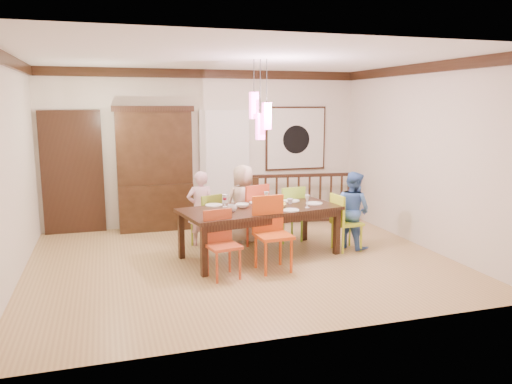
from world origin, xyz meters
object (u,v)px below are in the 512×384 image
object	(u,v)px
person_far_left	(201,208)
chair_end_right	(347,218)
china_hutch	(155,168)
person_far_mid	(243,204)
chair_far_left	(205,216)
balustrade	(304,197)
person_end_right	(353,210)
dining_table	(260,213)

from	to	relation	value
person_far_left	chair_end_right	bearing A→B (deg)	154.92
china_hutch	person_far_mid	world-z (taller)	china_hutch
chair_far_left	balustrade	xyz separation A→B (m)	(2.13, 1.03, 0.01)
chair_far_left	balustrade	world-z (taller)	balustrade
person_end_right	china_hutch	bearing A→B (deg)	29.26
person_far_left	person_far_mid	xyz separation A→B (m)	(0.71, -0.02, 0.04)
dining_table	china_hutch	distance (m)	2.57
balustrade	chair_far_left	bearing A→B (deg)	-147.22
person_far_left	person_end_right	bearing A→B (deg)	158.62
chair_far_left	chair_end_right	bearing A→B (deg)	132.34
chair_end_right	person_far_mid	world-z (taller)	person_far_mid
chair_end_right	balustrade	bearing A→B (deg)	-6.27
chair_far_left	balustrade	distance (m)	2.36
dining_table	balustrade	xyz separation A→B (m)	(1.45, 1.81, -0.18)
chair_end_right	chair_far_left	bearing A→B (deg)	62.71
dining_table	china_hutch	world-z (taller)	china_hutch
balustrade	dining_table	bearing A→B (deg)	-121.68
chair_end_right	person_far_left	size ratio (longest dim) A/B	0.73
dining_table	china_hutch	bearing A→B (deg)	110.78
dining_table	china_hutch	size ratio (longest dim) A/B	1.11
balustrade	chair_end_right	bearing A→B (deg)	-84.47
dining_table	person_far_left	world-z (taller)	person_far_left
chair_end_right	person_end_right	bearing A→B (deg)	-60.07
china_hutch	chair_far_left	bearing A→B (deg)	-64.65
balustrade	person_far_left	xyz separation A→B (m)	(-2.19, -0.94, 0.11)
person_end_right	balustrade	bearing A→B (deg)	-20.98
dining_table	person_far_left	xyz separation A→B (m)	(-0.74, 0.87, -0.07)
chair_end_right	china_hutch	xyz separation A→B (m)	(-2.73, 2.24, 0.61)
chair_end_right	china_hutch	bearing A→B (deg)	45.92
dining_table	person_end_right	bearing A→B (deg)	-9.82
china_hutch	balustrade	xyz separation A→B (m)	(2.78, -0.35, -0.63)
chair_end_right	person_end_right	world-z (taller)	person_end_right
dining_table	chair_end_right	size ratio (longest dim) A/B	2.79
balustrade	china_hutch	bearing A→B (deg)	179.93
chair_end_right	balustrade	size ratio (longest dim) A/B	0.44
chair_far_left	chair_end_right	xyz separation A→B (m)	(2.08, -0.86, 0.02)
dining_table	chair_far_left	distance (m)	1.05
dining_table	person_far_mid	world-z (taller)	person_far_mid
china_hutch	balustrade	distance (m)	2.87
china_hutch	person_far_mid	distance (m)	1.90
china_hutch	person_far_left	distance (m)	1.51
person_far_left	person_end_right	size ratio (longest dim) A/B	0.99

